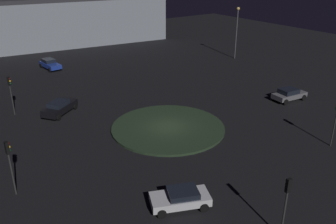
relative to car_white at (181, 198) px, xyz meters
name	(u,v)px	position (x,y,z in m)	size (l,w,h in m)	color
ground_plane	(168,128)	(-6.35, -10.52, -0.69)	(118.73, 118.73, 0.00)	black
roundabout_island	(168,127)	(-6.35, -10.52, -0.58)	(11.34, 11.34, 0.22)	#263823
car_white	(181,198)	(0.00, 0.00, 0.00)	(4.42, 3.23, 1.30)	white
car_grey	(289,94)	(-22.71, -8.54, 0.08)	(4.34, 2.43, 1.47)	slate
car_black	(60,107)	(1.21, -20.40, 0.07)	(4.64, 4.09, 1.47)	black
car_blue	(50,64)	(-3.63, -38.40, 0.06)	(2.34, 4.63, 1.47)	#1E38A5
traffic_light_southeast	(10,88)	(5.36, -22.96, 2.37)	(0.38, 0.39, 4.31)	#2D2D2D
traffic_light_east	(9,158)	(8.88, -7.95, 2.34)	(0.38, 0.33, 4.26)	#2D2D2D
traffic_light_north	(286,196)	(-3.24, 5.85, 2.30)	(0.34, 0.38, 4.20)	#2D2D2D
traffic_light_northwest	(336,114)	(-16.34, 0.95, 2.43)	(0.38, 0.39, 4.40)	#2D2D2D
streetlamp_southwest	(237,26)	(-31.53, -26.46, 4.83)	(0.52, 0.52, 8.52)	#4C4C51
store_building	(68,19)	(-13.45, -55.54, 3.91)	(38.60, 18.13, 9.21)	#8C939E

